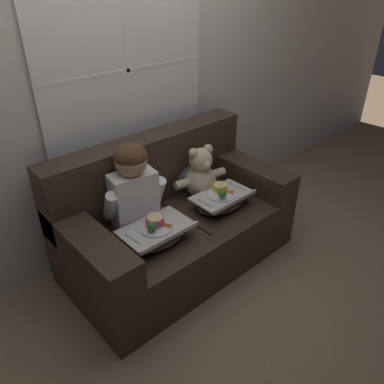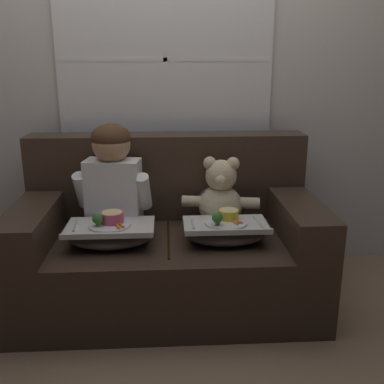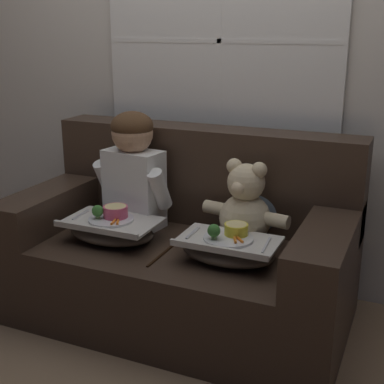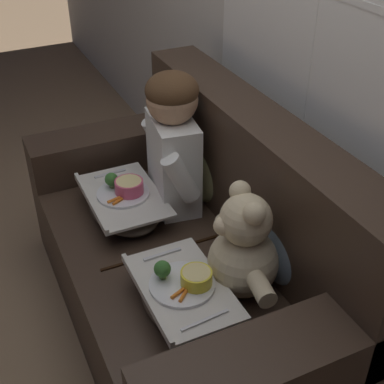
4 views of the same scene
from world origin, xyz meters
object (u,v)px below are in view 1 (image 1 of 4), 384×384
Objects in this scene: couch at (173,220)px; throw_pillow_behind_teddy at (187,169)px; teddy_bear at (201,176)px; lap_tray_child at (157,233)px; lap_tray_teddy at (222,200)px; throw_pillow_behind_child at (122,196)px; child_figure at (133,184)px.

couch reaches higher than throw_pillow_behind_teddy.
lap_tray_child is at bearing -159.46° from teddy_bear.
couch is 3.68× the size of teddy_bear.
throw_pillow_behind_teddy is (0.30, 0.18, 0.25)m from couch.
couch is 0.39m from lap_tray_teddy.
throw_pillow_behind_child is 0.84× the size of teddy_bear.
lap_tray_child is at bearing -147.59° from throw_pillow_behind_teddy.
couch is 3.72× the size of lap_tray_teddy.
throw_pillow_behind_child is 0.62m from teddy_bear.
throw_pillow_behind_child is 0.62× the size of child_figure.
teddy_bear reaches higher than throw_pillow_behind_child.
throw_pillow_behind_child is 0.60m from throw_pillow_behind_teddy.
throw_pillow_behind_child is 1.11× the size of throw_pillow_behind_teddy.
child_figure is (-0.30, 0.03, 0.41)m from couch.
throw_pillow_behind_child reaches higher than throw_pillow_behind_teddy.
lap_tray_teddy is (0.30, -0.20, 0.14)m from couch.
throw_pillow_behind_teddy is 0.64m from child_figure.
lap_tray_teddy is at bearing 0.02° from lap_tray_child.
throw_pillow_behind_teddy is 0.72m from lap_tray_child.
throw_pillow_behind_child is 0.40m from lap_tray_child.
lap_tray_teddy is at bearing -33.35° from couch.
throw_pillow_behind_teddy reaches higher than lap_tray_child.
throw_pillow_behind_teddy is at bearing 31.42° from couch.
throw_pillow_behind_child is at bearing 165.36° from teddy_bear.
child_figure is at bearing 159.13° from lap_tray_teddy.
teddy_bear is 0.98× the size of lap_tray_child.
couch reaches higher than throw_pillow_behind_child.
lap_tray_teddy is (0.61, -0.23, -0.27)m from child_figure.
throw_pillow_behind_child is at bearing 148.58° from couch.
child_figure is at bearing -90.06° from throw_pillow_behind_child.
lap_tray_teddy is (0.61, 0.00, -0.00)m from lap_tray_child.
child_figure is at bearing -165.79° from throw_pillow_behind_teddy.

